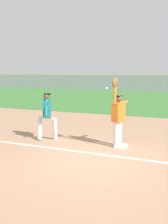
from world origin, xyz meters
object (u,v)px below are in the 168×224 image
Objects in this scene: runner at (47,113)px; parked_car_green at (160,85)px; baseball at (107,88)px; fielder at (118,113)px; parked_car_black at (121,84)px; first_base at (121,146)px; parked_car_white at (90,84)px.

runner is 27.80m from parked_car_green.
fielder is at bearing -8.80° from baseball.
parked_car_black is (-3.42, 27.23, -0.32)m from runner.
fielder reaches higher than runner.
first_base is 0.17× the size of fielder.
runner is at bearing -66.67° from parked_car_white.
baseball is at bearing 172.22° from first_base.
fielder reaches higher than parked_car_black.
baseball is (2.17, 0.16, 0.93)m from runner.
parked_car_green is (-0.74, 27.65, 0.63)m from first_base.
runner is (-2.58, -0.09, -0.12)m from fielder.
first_base is at bearing -22.58° from runner.
parked_car_black is at bearing 101.66° from baseball.
parked_car_green is (-0.20, 27.57, -1.25)m from baseball.
first_base is 0.08× the size of parked_car_green.
runner is at bearing -175.90° from baseball.
runner reaches higher than first_base.
fielder is at bearing -22.30° from runner.
fielder is 27.79m from parked_car_black.
runner reaches higher than parked_car_green.
baseball reaches higher than parked_car_black.
baseball is 29.70m from parked_car_white.
fielder reaches higher than first_base.
first_base is at bearing -94.75° from parked_car_green.
runner is (-2.70, -0.08, 0.96)m from first_base.
parked_car_green reaches higher than first_base.
parked_car_white is 4.93m from parked_car_black.
fielder reaches higher than parked_car_green.
parked_car_white is (-11.01, 27.83, 0.63)m from first_base.
parked_car_green is (1.96, 27.73, -0.32)m from runner.
fielder is 30.81× the size of baseball.
first_base is 0.22× the size of runner.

